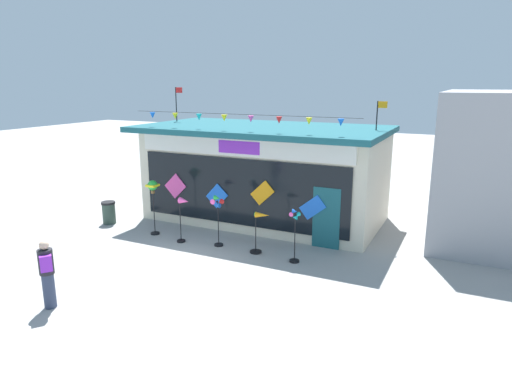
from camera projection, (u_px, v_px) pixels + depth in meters
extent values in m
plane|color=#9E9B99|center=(160.00, 270.00, 12.93)|extent=(80.00, 80.00, 0.00)
cube|color=beige|center=(266.00, 175.00, 17.53)|extent=(8.69, 4.30, 3.45)
cube|color=#195660|center=(262.00, 129.00, 16.77)|extent=(9.09, 5.04, 0.20)
cube|color=white|center=(239.00, 147.00, 15.29)|extent=(8.00, 0.08, 0.62)
cube|color=purple|center=(239.00, 147.00, 15.27)|extent=(1.56, 0.04, 0.43)
cube|color=black|center=(240.00, 192.00, 15.67)|extent=(7.82, 0.06, 2.35)
cube|color=#195660|center=(326.00, 218.00, 14.46)|extent=(0.90, 0.07, 2.00)
cube|color=#EA4CA3|center=(175.00, 186.00, 16.76)|extent=(0.96, 0.03, 0.96)
cube|color=blue|center=(217.00, 196.00, 16.05)|extent=(0.90, 0.03, 0.91)
cube|color=orange|center=(262.00, 193.00, 15.22)|extent=(0.90, 0.03, 0.88)
cube|color=blue|center=(312.00, 208.00, 14.53)|extent=(0.92, 0.03, 0.87)
cylinder|color=black|center=(237.00, 114.00, 14.92)|extent=(8.35, 0.01, 0.01)
cone|color=blue|center=(153.00, 115.00, 16.44)|extent=(0.20, 0.20, 0.22)
cone|color=yellow|center=(175.00, 116.00, 16.02)|extent=(0.20, 0.20, 0.22)
cone|color=#19B7BC|center=(199.00, 117.00, 15.59)|extent=(0.20, 0.20, 0.22)
cone|color=yellow|center=(224.00, 118.00, 15.17)|extent=(0.20, 0.20, 0.22)
cone|color=#EA4CA3|center=(251.00, 119.00, 14.75)|extent=(0.20, 0.20, 0.22)
cone|color=red|center=(279.00, 120.00, 14.32)|extent=(0.20, 0.20, 0.22)
cone|color=yellow|center=(309.00, 121.00, 13.90)|extent=(0.20, 0.20, 0.22)
cone|color=blue|center=(341.00, 123.00, 13.47)|extent=(0.20, 0.20, 0.22)
cylinder|color=black|center=(176.00, 104.00, 18.65)|extent=(0.04, 0.04, 1.39)
cube|color=red|center=(179.00, 90.00, 18.44)|extent=(0.32, 0.02, 0.22)
cylinder|color=black|center=(377.00, 116.00, 15.22)|extent=(0.04, 0.04, 0.98)
cube|color=orange|center=(383.00, 105.00, 15.06)|extent=(0.32, 0.02, 0.22)
cylinder|color=black|center=(155.00, 233.00, 16.00)|extent=(0.31, 0.31, 0.06)
cylinder|color=black|center=(154.00, 212.00, 15.82)|extent=(0.03, 0.03, 1.60)
sphere|color=green|center=(153.00, 185.00, 15.59)|extent=(0.35, 0.35, 0.35)
cube|color=yellow|center=(153.00, 185.00, 15.59)|extent=(0.35, 0.35, 0.08)
cube|color=brown|center=(153.00, 192.00, 15.64)|extent=(0.10, 0.10, 0.10)
cylinder|color=black|center=(181.00, 241.00, 15.23)|extent=(0.29, 0.29, 0.06)
cylinder|color=black|center=(180.00, 221.00, 15.06)|extent=(0.03, 0.03, 1.44)
cone|color=#EA4CA3|center=(184.00, 201.00, 14.82)|extent=(0.39, 0.25, 0.21)
cylinder|color=red|center=(180.00, 200.00, 14.89)|extent=(0.03, 0.16, 0.16)
cylinder|color=black|center=(219.00, 245.00, 14.86)|extent=(0.30, 0.30, 0.06)
cylinder|color=black|center=(218.00, 224.00, 14.69)|extent=(0.03, 0.03, 1.51)
cylinder|color=black|center=(217.00, 202.00, 14.48)|extent=(0.06, 0.04, 0.06)
cone|color=red|center=(220.00, 202.00, 14.43)|extent=(0.17, 0.18, 0.17)
cone|color=green|center=(217.00, 198.00, 14.45)|extent=(0.18, 0.17, 0.17)
cone|color=#EA4CA3|center=(214.00, 201.00, 14.53)|extent=(0.17, 0.18, 0.17)
cone|color=blue|center=(217.00, 205.00, 14.51)|extent=(0.18, 0.17, 0.17)
cylinder|color=black|center=(256.00, 252.00, 14.25)|extent=(0.38, 0.38, 0.06)
cylinder|color=black|center=(256.00, 234.00, 14.11)|extent=(0.03, 0.03, 1.26)
cone|color=orange|center=(262.00, 215.00, 13.87)|extent=(0.47, 0.27, 0.18)
cylinder|color=green|center=(256.00, 214.00, 13.96)|extent=(0.03, 0.16, 0.16)
cylinder|color=black|center=(294.00, 261.00, 13.52)|extent=(0.30, 0.30, 0.06)
cylinder|color=black|center=(295.00, 238.00, 13.35)|extent=(0.03, 0.03, 1.49)
cylinder|color=black|center=(295.00, 214.00, 13.14)|extent=(0.06, 0.04, 0.06)
cone|color=#19B7BC|center=(298.00, 215.00, 13.10)|extent=(0.13, 0.14, 0.13)
cone|color=blue|center=(295.00, 211.00, 13.12)|extent=(0.14, 0.13, 0.13)
cone|color=#EA4CA3|center=(292.00, 214.00, 13.18)|extent=(0.13, 0.14, 0.13)
cone|color=#19B7BC|center=(295.00, 217.00, 13.16)|extent=(0.14, 0.13, 0.13)
cylinder|color=#333D56|center=(49.00, 290.00, 10.71)|extent=(0.28, 0.28, 0.86)
cylinder|color=#232328|center=(46.00, 262.00, 10.54)|extent=(0.34, 0.34, 0.60)
sphere|color=beige|center=(44.00, 245.00, 10.44)|extent=(0.22, 0.22, 0.22)
cube|color=purple|center=(46.00, 263.00, 10.36)|extent=(0.29, 0.30, 0.38)
cylinder|color=#2D4238|center=(109.00, 214.00, 17.15)|extent=(0.48, 0.48, 0.77)
cylinder|color=black|center=(108.00, 203.00, 17.05)|extent=(0.52, 0.52, 0.08)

